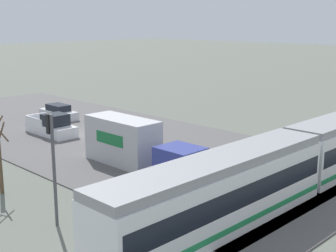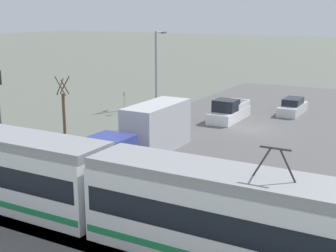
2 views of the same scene
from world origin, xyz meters
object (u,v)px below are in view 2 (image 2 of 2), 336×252
light_rail_tram (102,190)px  street_lamp_near_crossing (157,63)px  no_parking_sign (124,100)px  box_truck (146,133)px  street_tree (64,108)px  pickup_truck (228,112)px  sedan_car_0 (293,107)px

light_rail_tram → street_lamp_near_crossing: 28.07m
street_lamp_near_crossing → no_parking_sign: (0.79, 4.78, -3.07)m
light_rail_tram → no_parking_sign: 24.13m
street_lamp_near_crossing → no_parking_sign: street_lamp_near_crossing is taller
box_truck → light_rail_tram: bearing=111.3°
box_truck → street_tree: street_tree is taller
box_truck → pickup_truck: size_ratio=1.80×
pickup_truck → street_tree: (9.63, 10.23, 1.26)m
sedan_car_0 → street_tree: 21.00m
street_tree → street_lamp_near_crossing: (-0.67, -13.27, 2.28)m
pickup_truck → no_parking_sign: (9.74, 1.74, 0.47)m
street_tree → pickup_truck: bearing=-133.3°
box_truck → street_tree: bearing=-12.4°
no_parking_sign → street_tree: bearing=90.8°
street_tree → box_truck: bearing=167.6°
box_truck → pickup_truck: bearing=-94.3°
street_lamp_near_crossing → light_rail_tram: bearing=115.3°
sedan_car_0 → no_parking_sign: 15.72m
street_lamp_near_crossing → no_parking_sign: bearing=80.7°
box_truck → sedan_car_0: bearing=-106.1°
box_truck → sedan_car_0: 18.43m
light_rail_tram → sedan_car_0: size_ratio=6.19×
street_tree → street_lamp_near_crossing: bearing=-92.9°
sedan_car_0 → street_tree: bearing=-131.2°
street_tree → light_rail_tram: bearing=136.5°
street_tree → street_lamp_near_crossing: 13.48m
sedan_car_0 → box_truck: bearing=-106.1°
light_rail_tram → street_tree: size_ratio=6.52×
box_truck → street_lamp_near_crossing: size_ratio=1.31×
street_tree → sedan_car_0: bearing=-131.2°
light_rail_tram → pickup_truck: size_ratio=5.44×
light_rail_tram → pickup_truck: (3.01, -22.22, -0.99)m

